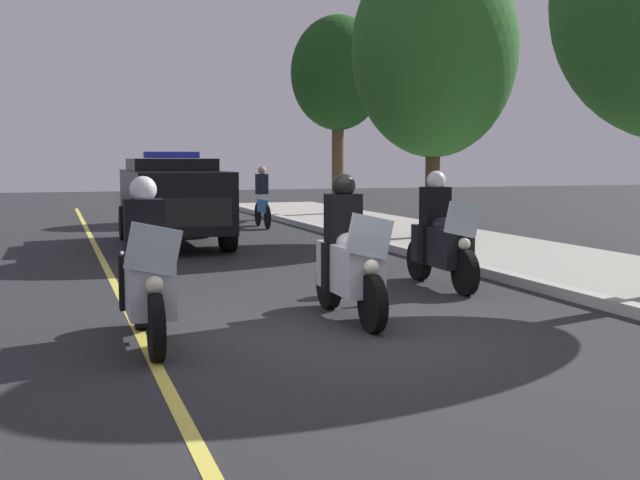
{
  "coord_description": "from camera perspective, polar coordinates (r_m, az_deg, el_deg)",
  "views": [
    {
      "loc": [
        7.64,
        -3.11,
        1.9
      ],
      "look_at": [
        -1.56,
        0.0,
        0.9
      ],
      "focal_mm": 44.51,
      "sensor_mm": 36.0,
      "label": 1
    }
  ],
  "objects": [
    {
      "name": "police_motorcycle_lead_left",
      "position": [
        8.31,
        -12.35,
        -2.55
      ],
      "size": [
        2.14,
        0.56,
        1.72
      ],
      "color": "black",
      "rests_on": "ground"
    },
    {
      "name": "tree_behind_suv",
      "position": [
        26.37,
        1.3,
        11.83
      ],
      "size": [
        3.08,
        3.08,
        6.44
      ],
      "color": "#4C3823",
      "rests_on": "sidewalk_strip"
    },
    {
      "name": "curb_strip",
      "position": [
        10.27,
        21.94,
        -4.78
      ],
      "size": [
        48.0,
        0.24,
        0.15
      ],
      "primitive_type": "cube",
      "color": "#B7B5AD",
      "rests_on": "ground"
    },
    {
      "name": "police_motorcycle_lead_right",
      "position": [
        9.35,
        2.07,
        -1.5
      ],
      "size": [
        2.14,
        0.56,
        1.72
      ],
      "color": "black",
      "rests_on": "ground"
    },
    {
      "name": "cyclist_background",
      "position": [
        21.98,
        -4.18,
        3.1
      ],
      "size": [
        1.76,
        0.32,
        1.69
      ],
      "color": "black",
      "rests_on": "ground"
    },
    {
      "name": "police_motorcycle_trailing",
      "position": [
        11.83,
        8.67,
        -0.01
      ],
      "size": [
        2.14,
        0.56,
        1.72
      ],
      "color": "black",
      "rests_on": "ground"
    },
    {
      "name": "police_suv",
      "position": [
        17.66,
        -10.55,
        3.07
      ],
      "size": [
        4.93,
        2.13,
        2.05
      ],
      "color": "black",
      "rests_on": "ground"
    },
    {
      "name": "tree_far_back",
      "position": [
        18.65,
        8.22,
        13.35
      ],
      "size": [
        3.77,
        3.77,
        6.69
      ],
      "color": "#42301E",
      "rests_on": "sidewalk_strip"
    },
    {
      "name": "ground_plane",
      "position": [
        8.46,
        3.4,
        -7.1
      ],
      "size": [
        80.0,
        80.0,
        0.0
      ],
      "primitive_type": "plane",
      "color": "#28282B"
    },
    {
      "name": "lane_stripe_center",
      "position": [
        7.92,
        -12.07,
        -8.1
      ],
      "size": [
        48.0,
        0.12,
        0.01
      ],
      "primitive_type": "cube",
      "color": "#E0D14C",
      "rests_on": "ground"
    }
  ]
}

